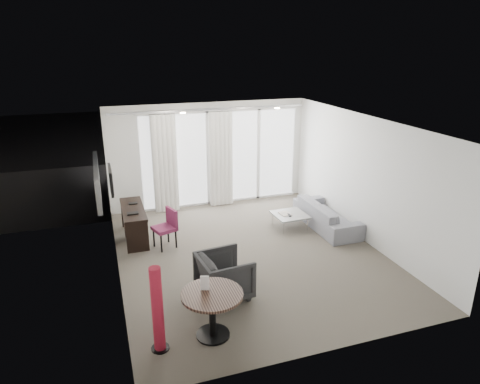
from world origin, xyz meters
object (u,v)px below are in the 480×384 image
object	(u,v)px
desk_chair	(164,229)
red_lamp	(158,310)
round_table	(212,315)
coffee_table	(290,221)
sofa	(327,215)
rattan_chair_a	(236,169)
desk	(134,223)
tub_armchair	(224,276)
rattan_chair_b	(273,169)

from	to	relation	value
desk_chair	red_lamp	size ratio (longest dim) A/B	0.64
round_table	coffee_table	xyz separation A→B (m)	(2.64, 3.11, -0.19)
red_lamp	sofa	world-z (taller)	red_lamp
desk_chair	rattan_chair_a	distance (m)	4.36
desk	tub_armchair	world-z (taller)	tub_armchair
red_lamp	rattan_chair_b	world-z (taller)	red_lamp
desk_chair	desk	bearing A→B (deg)	111.77
desk_chair	sofa	distance (m)	3.64
sofa	rattan_chair_b	world-z (taller)	rattan_chair_b
round_table	rattan_chair_b	world-z (taller)	rattan_chair_b
desk	rattan_chair_b	size ratio (longest dim) A/B	1.77
desk_chair	sofa	world-z (taller)	desk_chair
coffee_table	red_lamp	bearing A→B (deg)	-137.10
desk_chair	red_lamp	bearing A→B (deg)	-119.24
desk	coffee_table	bearing A→B (deg)	-9.06
round_table	red_lamp	distance (m)	0.81
desk	desk_chair	world-z (taller)	desk_chair
desk	red_lamp	size ratio (longest dim) A/B	1.16
desk	coffee_table	size ratio (longest dim) A/B	2.04
desk_chair	rattan_chair_a	xyz separation A→B (m)	(2.65, 3.46, 0.06)
desk_chair	red_lamp	distance (m)	3.12
red_lamp	coffee_table	size ratio (longest dim) A/B	1.76
round_table	rattan_chair_a	world-z (taller)	rattan_chair_a
tub_armchair	rattan_chair_a	world-z (taller)	rattan_chair_a
red_lamp	rattan_chair_a	distance (m)	7.27
desk_chair	tub_armchair	world-z (taller)	desk_chair
rattan_chair_a	desk_chair	bearing A→B (deg)	-137.92
round_table	rattan_chair_b	size ratio (longest dim) A/B	1.06
desk	rattan_chair_a	bearing A→B (deg)	41.58
desk_chair	tub_armchair	distance (m)	2.19
desk	coffee_table	distance (m)	3.42
tub_armchair	sofa	bearing A→B (deg)	-62.76
desk_chair	coffee_table	size ratio (longest dim) A/B	1.13
sofa	coffee_table	bearing A→B (deg)	74.11
round_table	tub_armchair	bearing A→B (deg)	64.01
tub_armchair	rattan_chair_b	size ratio (longest dim) A/B	0.99
round_table	red_lamp	bearing A→B (deg)	-176.58
desk	rattan_chair_a	size ratio (longest dim) A/B	1.58
rattan_chair_a	tub_armchair	bearing A→B (deg)	-120.37
desk_chair	red_lamp	xyz separation A→B (m)	(-0.57, -3.06, 0.22)
desk	round_table	xyz separation A→B (m)	(0.73, -3.65, 0.01)
coffee_table	round_table	bearing A→B (deg)	-130.31
desk_chair	round_table	distance (m)	3.02
coffee_table	rattan_chair_a	size ratio (longest dim) A/B	0.78
sofa	rattan_chair_a	size ratio (longest dim) A/B	2.13
desk	desk_chair	bearing A→B (deg)	-49.48
red_lamp	sofa	xyz separation A→B (m)	(4.20, 2.93, -0.34)
desk_chair	coffee_table	bearing A→B (deg)	-16.83
desk	red_lamp	xyz separation A→B (m)	(-0.03, -3.69, 0.29)
round_table	rattan_chair_a	size ratio (longest dim) A/B	0.95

